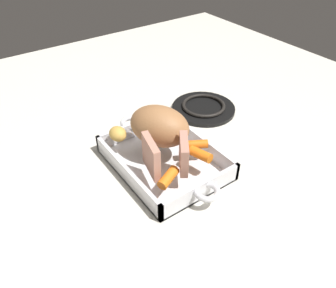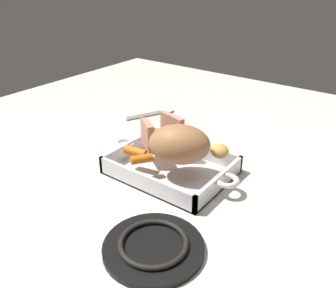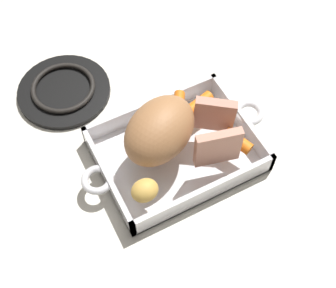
{
  "view_description": "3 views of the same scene",
  "coord_description": "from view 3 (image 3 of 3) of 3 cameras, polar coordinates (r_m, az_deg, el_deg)",
  "views": [
    {
      "loc": [
        -0.53,
        0.36,
        0.56
      ],
      "look_at": [
        -0.01,
        -0.01,
        0.07
      ],
      "focal_mm": 35.64,
      "sensor_mm": 36.0,
      "label": 1
    },
    {
      "loc": [
        0.47,
        -0.64,
        0.49
      ],
      "look_at": [
        -0.0,
        -0.01,
        0.09
      ],
      "focal_mm": 37.61,
      "sensor_mm": 36.0,
      "label": 2
    },
    {
      "loc": [
        0.23,
        0.4,
        0.77
      ],
      "look_at": [
        0.02,
        0.01,
        0.07
      ],
      "focal_mm": 48.97,
      "sensor_mm": 36.0,
      "label": 3
    }
  ],
  "objects": [
    {
      "name": "ground_plane",
      "position": [
        0.9,
        1.06,
        -1.39
      ],
      "size": [
        1.84,
        1.84,
        0.0
      ],
      "primitive_type": "plane",
      "color": "silver"
    },
    {
      "name": "roasting_dish",
      "position": [
        0.89,
        1.08,
        -0.89
      ],
      "size": [
        0.39,
        0.23,
        0.05
      ],
      "color": "silver",
      "rests_on": "ground_plane"
    },
    {
      "name": "pork_roast",
      "position": [
        0.82,
        -1.06,
        1.72
      ],
      "size": [
        0.19,
        0.17,
        0.1
      ],
      "primitive_type": "ellipsoid",
      "rotation": [
        0.0,
        0.0,
        3.62
      ],
      "color": "#A36E43",
      "rests_on": "roasting_dish"
    },
    {
      "name": "roast_slice_outer",
      "position": [
        0.85,
        5.9,
        3.49
      ],
      "size": [
        0.08,
        0.06,
        0.08
      ],
      "primitive_type": "cube",
      "rotation": [
        -0.04,
        0.0,
        0.96
      ],
      "color": "tan",
      "rests_on": "roasting_dish"
    },
    {
      "name": "roast_slice_thin",
      "position": [
        0.81,
        6.21,
        -0.43
      ],
      "size": [
        0.08,
        0.04,
        0.08
      ],
      "primitive_type": "cube",
      "rotation": [
        -0.0,
        0.0,
        4.47
      ],
      "color": "tan",
      "rests_on": "roasting_dish"
    },
    {
      "name": "baby_carrot_northeast",
      "position": [
        0.9,
        1.34,
        4.96
      ],
      "size": [
        0.05,
        0.06,
        0.02
      ],
      "primitive_type": "cylinder",
      "rotation": [
        1.54,
        0.0,
        5.73
      ],
      "color": "orange",
      "rests_on": "roasting_dish"
    },
    {
      "name": "baby_carrot_northwest",
      "position": [
        0.9,
        3.94,
        5.03
      ],
      "size": [
        0.06,
        0.04,
        0.03
      ],
      "primitive_type": "cylinder",
      "rotation": [
        1.64,
        0.0,
        1.8
      ],
      "color": "orange",
      "rests_on": "roasting_dish"
    },
    {
      "name": "baby_carrot_center_left",
      "position": [
        0.86,
        8.66,
        0.38
      ],
      "size": [
        0.04,
        0.06,
        0.03
      ],
      "primitive_type": "cylinder",
      "rotation": [
        1.48,
        0.0,
        0.4
      ],
      "color": "orange",
      "rests_on": "roasting_dish"
    },
    {
      "name": "potato_halved",
      "position": [
        0.79,
        -2.91,
        -5.79
      ],
      "size": [
        0.05,
        0.05,
        0.04
      ],
      "primitive_type": "ellipsoid",
      "rotation": [
        0.0,
        0.0,
        3.21
      ],
      "color": "gold",
      "rests_on": "roasting_dish"
    },
    {
      "name": "stove_burner_rear",
      "position": [
        1.01,
        -12.84,
        6.58
      ],
      "size": [
        0.2,
        0.2,
        0.02
      ],
      "color": "black",
      "rests_on": "ground_plane"
    }
  ]
}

